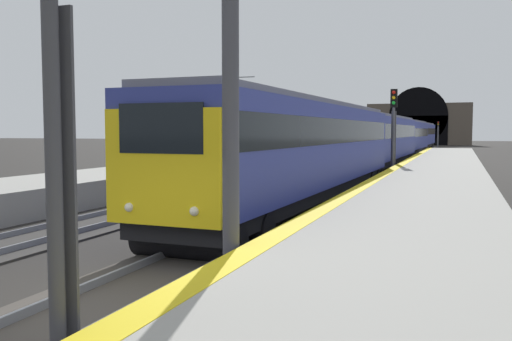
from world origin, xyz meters
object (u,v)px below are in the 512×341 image
Objects in this scene: train_main_approaching at (396,137)px; railway_signal_far at (438,132)px; train_adjacent_platform at (322,140)px; railway_signal_near at (53,96)px; catenary_mast_near at (233,117)px; railway_signal_mid at (393,126)px.

train_main_approaching is 49.23m from railway_signal_far.
railway_signal_near reaches higher than train_adjacent_platform.
railway_signal_near reaches higher than train_main_approaching.
train_adjacent_platform is 5.33× the size of catenary_mast_near.
catenary_mast_near reaches higher than railway_signal_mid.
train_main_approaching is 15.74× the size of railway_signal_mid.
railway_signal_far is at bearing -180.00° from railway_signal_near.
railway_signal_far is (68.04, -0.00, -0.53)m from railway_signal_mid.
railway_signal_mid reaches higher than train_main_approaching.
railway_signal_near is at bearing 3.69° from train_main_approaching.
railway_signal_mid is 68.05m from railway_signal_far.
railway_signal_mid reaches higher than railway_signal_far.
railway_signal_mid is (-18.85, -1.85, 0.90)m from train_main_approaching.
railway_signal_far is (56.61, -6.98, 0.52)m from train_adjacent_platform.
railway_signal_near is 40.43m from catenary_mast_near.
railway_signal_near is 0.68× the size of catenary_mast_near.
train_main_approaching is at bearing -52.42° from catenary_mast_near.
train_main_approaching is at bearing -2.15° from railway_signal_far.
catenary_mast_near reaches higher than train_adjacent_platform.
railway_signal_near is at bearing 0.00° from railway_signal_far.
railway_signal_mid is (28.44, 0.00, -0.04)m from railway_signal_near.
train_main_approaching is 9.02m from train_adjacent_platform.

